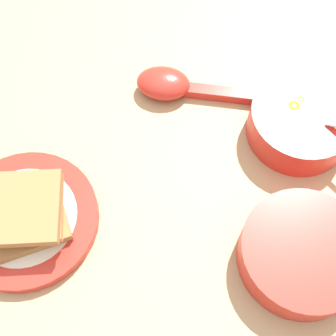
% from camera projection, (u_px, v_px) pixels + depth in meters
% --- Properties ---
extents(ground_plane, '(3.00, 3.00, 0.00)m').
position_uv_depth(ground_plane, '(166.00, 134.00, 0.64)').
color(ground_plane, tan).
extents(egg_bowl, '(0.14, 0.15, 0.08)m').
position_uv_depth(egg_bowl, '(300.00, 122.00, 0.62)').
color(egg_bowl, red).
rests_on(egg_bowl, ground_plane).
extents(toast_plate, '(0.18, 0.18, 0.02)m').
position_uv_depth(toast_plate, '(26.00, 219.00, 0.57)').
color(toast_plate, red).
rests_on(toast_plate, ground_plane).
extents(toast_sandwich, '(0.13, 0.13, 0.04)m').
position_uv_depth(toast_sandwich, '(22.00, 211.00, 0.55)').
color(toast_sandwich, '#9E7042').
rests_on(toast_sandwich, toast_plate).
extents(soup_spoon, '(0.07, 0.18, 0.03)m').
position_uv_depth(soup_spoon, '(173.00, 85.00, 0.66)').
color(soup_spoon, red).
rests_on(soup_spoon, ground_plane).
extents(congee_bowl, '(0.15, 0.15, 0.04)m').
position_uv_depth(congee_bowl, '(302.00, 253.00, 0.54)').
color(congee_bowl, red).
rests_on(congee_bowl, ground_plane).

